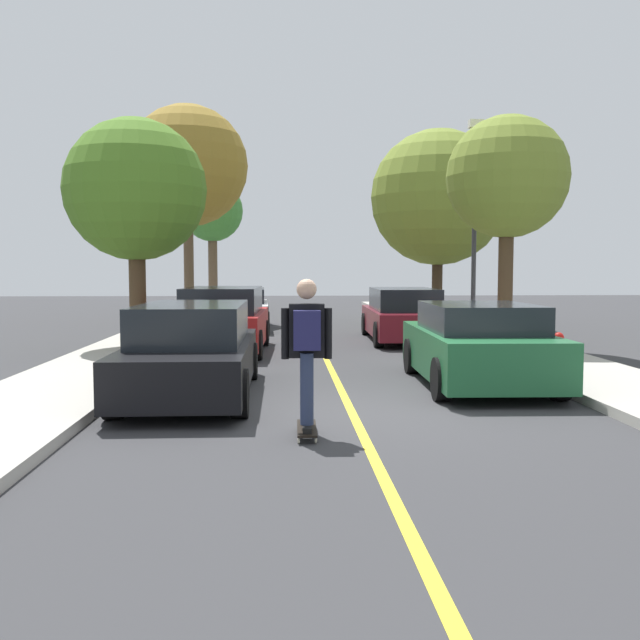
% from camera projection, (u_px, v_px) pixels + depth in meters
% --- Properties ---
extents(ground, '(80.00, 80.00, 0.00)m').
position_uv_depth(ground, '(350.00, 410.00, 9.57)').
color(ground, '#353538').
extents(sidewalk_left, '(2.09, 56.00, 0.14)m').
position_uv_depth(sidewalk_left, '(24.00, 408.00, 9.33)').
color(sidewalk_left, '#ADA89E').
rests_on(sidewalk_left, ground).
extents(center_line, '(0.12, 39.20, 0.01)m').
position_uv_depth(center_line, '(330.00, 368.00, 13.55)').
color(center_line, gold).
rests_on(center_line, ground).
extents(parked_car_left_nearest, '(1.82, 4.55, 1.39)m').
position_uv_depth(parked_car_left_nearest, '(193.00, 351.00, 10.53)').
color(parked_car_left_nearest, black).
rests_on(parked_car_left_nearest, ground).
extents(parked_car_left_near, '(2.03, 4.19, 1.49)m').
position_uv_depth(parked_car_left_near, '(223.00, 320.00, 16.04)').
color(parked_car_left_near, maroon).
rests_on(parked_car_left_near, ground).
extents(parked_car_left_far, '(1.95, 4.66, 1.29)m').
position_uv_depth(parked_car_left_far, '(240.00, 309.00, 22.38)').
color(parked_car_left_far, white).
rests_on(parked_car_left_far, ground).
extents(parked_car_right_nearest, '(2.04, 4.16, 1.35)m').
position_uv_depth(parked_car_right_nearest, '(478.00, 345.00, 11.48)').
color(parked_car_right_nearest, '#1E5B33').
rests_on(parked_car_right_nearest, ground).
extents(parked_car_right_near, '(1.97, 4.74, 1.40)m').
position_uv_depth(parked_car_right_near, '(403.00, 315.00, 18.61)').
color(parked_car_right_near, maroon).
rests_on(parked_car_right_near, ground).
extents(street_tree_left_nearest, '(3.24, 3.24, 5.20)m').
position_uv_depth(street_tree_left_nearest, '(136.00, 191.00, 15.98)').
color(street_tree_left_nearest, '#4C3823').
rests_on(street_tree_left_nearest, sidewalk_left).
extents(street_tree_left_near, '(4.26, 4.26, 7.53)m').
position_uv_depth(street_tree_left_near, '(187.00, 166.00, 24.72)').
color(street_tree_left_near, brown).
rests_on(street_tree_left_near, sidewalk_left).
extents(street_tree_left_far, '(2.92, 2.92, 5.99)m').
position_uv_depth(street_tree_left_far, '(212.00, 212.00, 33.41)').
color(street_tree_left_far, brown).
rests_on(street_tree_left_far, sidewalk_left).
extents(street_tree_right_nearest, '(2.81, 2.81, 5.29)m').
position_uv_depth(street_tree_right_nearest, '(507.00, 179.00, 16.12)').
color(street_tree_right_nearest, '#4C3823').
rests_on(street_tree_right_nearest, sidewalk_right).
extents(street_tree_right_near, '(4.50, 4.50, 6.38)m').
position_uv_depth(street_tree_right_near, '(438.00, 198.00, 23.29)').
color(street_tree_right_near, '#3D2D1E').
rests_on(street_tree_right_near, sidewalk_right).
extents(fire_hydrant, '(0.20, 0.20, 0.70)m').
position_uv_depth(fire_hydrant, '(558.00, 353.00, 11.95)').
color(fire_hydrant, '#B2140F').
rests_on(fire_hydrant, sidewalk_right).
extents(streetlamp, '(0.36, 0.24, 5.57)m').
position_uv_depth(streetlamp, '(474.00, 214.00, 18.04)').
color(streetlamp, '#38383D').
rests_on(streetlamp, sidewalk_right).
extents(skateboard, '(0.23, 0.84, 0.10)m').
position_uv_depth(skateboard, '(307.00, 429.00, 8.05)').
color(skateboard, black).
rests_on(skateboard, ground).
extents(skateboarder, '(0.58, 0.70, 1.70)m').
position_uv_depth(skateboarder, '(307.00, 344.00, 7.94)').
color(skateboarder, black).
rests_on(skateboarder, skateboard).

